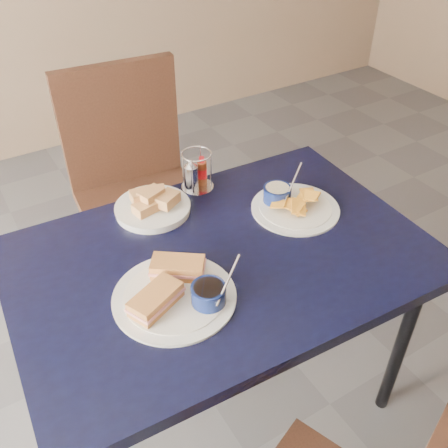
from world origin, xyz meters
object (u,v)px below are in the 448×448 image
dining_table (222,271)px  bread_basket (153,205)px  sandwich_plate (177,290)px  plantain_plate (289,203)px  chair_far (132,177)px  condiment_caddy (196,174)px

dining_table → bread_basket: bread_basket is taller
sandwich_plate → plantain_plate: bearing=18.6°
dining_table → chair_far: 0.77m
plantain_plate → condiment_caddy: bearing=128.1°
bread_basket → dining_table: bearing=-74.2°
plantain_plate → bread_basket: bearing=151.6°
plantain_plate → condiment_caddy: size_ratio=2.07×
bread_basket → plantain_plate: bearing=-28.4°
dining_table → chair_far: bearing=87.9°
sandwich_plate → plantain_plate: 0.51m
chair_far → bread_basket: (-0.11, -0.47, 0.19)m
bread_basket → condiment_caddy: 0.19m
dining_table → sandwich_plate: bearing=-156.3°
sandwich_plate → plantain_plate: size_ratio=1.16×
sandwich_plate → bread_basket: 0.38m
condiment_caddy → plantain_plate: bearing=-51.9°
sandwich_plate → condiment_caddy: bearing=55.7°
sandwich_plate → condiment_caddy: (0.28, 0.42, 0.03)m
dining_table → plantain_plate: 0.32m
chair_far → plantain_plate: (0.27, -0.68, 0.18)m
dining_table → bread_basket: (-0.08, 0.29, 0.09)m
sandwich_plate → bread_basket: (0.10, 0.37, 0.00)m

